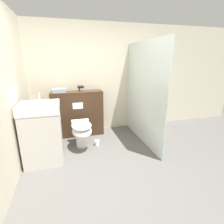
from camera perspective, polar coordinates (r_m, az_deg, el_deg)
The scene contains 9 objects.
ground_plane at distance 2.79m, azimuth 2.43°, elevation -20.71°, with size 12.00×12.00×0.00m, color #565451.
wall_back at distance 4.20m, azimuth -6.01°, elevation 10.61°, with size 8.00×0.06×2.50m.
partition_panel at distance 4.04m, azimuth -11.11°, elevation -0.57°, with size 1.13×0.31×1.02m.
shower_glass at distance 3.63m, azimuth 10.23°, elevation 5.83°, with size 0.04×1.76×2.05m.
toilet at distance 3.49m, azimuth -9.85°, elevation -6.35°, with size 0.38×0.64×0.51m.
sink_vanity at distance 3.16m, azimuth -21.75°, elevation -6.43°, with size 0.62×0.55×1.17m.
hair_drier at distance 3.95m, azimuth -10.18°, elevation 8.03°, with size 0.15×0.07×0.13m.
folded_towel at distance 3.89m, azimuth -16.83°, elevation 6.73°, with size 0.28×0.18×0.08m.
spare_toilet_roll at distance 3.66m, azimuth -4.93°, elevation -10.01°, with size 0.10×0.10×0.10m.
Camera 1 is at (-0.70, -2.10, 1.70)m, focal length 28.00 mm.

